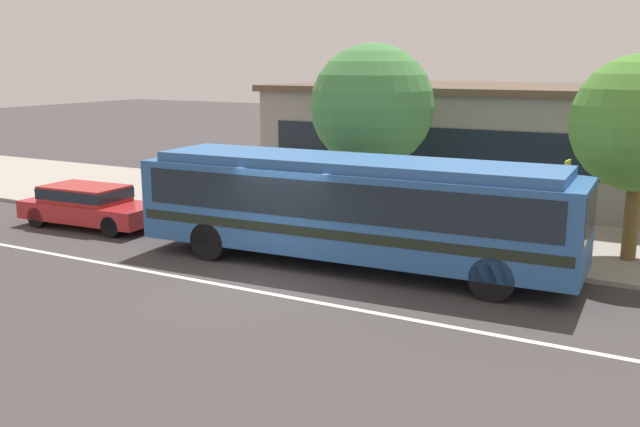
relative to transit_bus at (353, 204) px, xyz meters
The scene contains 12 objects.
ground_plane 2.91m from the transit_bus, 122.14° to the right, with size 120.00×120.00×0.00m, color #3C3838.
sidewalk_slab 5.71m from the transit_bus, 103.59° to the left, with size 60.00×8.00×0.12m, color gray.
lane_stripe_center 3.52m from the transit_bus, 114.35° to the right, with size 56.00×0.16×0.01m, color silver.
transit_bus is the anchor object (origin of this frame).
sedan_behind_bus 9.16m from the transit_bus, behind, with size 4.58×2.00×1.29m.
pedestrian_waiting_near_sign 5.51m from the transit_bus, 40.09° to the left, with size 0.40×0.40×1.58m.
pedestrian_walking_along_curb 3.45m from the transit_bus, 77.77° to the left, with size 0.48×0.48×1.62m.
pedestrian_standing_by_tree 5.27m from the transit_bus, 138.09° to the left, with size 0.48×0.48×1.63m.
bus_stop_sign 5.07m from the transit_bus, 20.75° to the left, with size 0.08×0.44×2.67m.
street_tree_near_stop 5.09m from the transit_bus, 109.17° to the left, with size 3.78×3.78×5.50m.
street_tree_mid_block 7.30m from the transit_bus, 30.24° to the left, with size 3.38×3.38×5.15m.
station_building 11.98m from the transit_bus, 75.91° to the left, with size 21.32×9.06×4.18m.
Camera 1 is at (8.88, -13.45, 5.07)m, focal length 39.85 mm.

